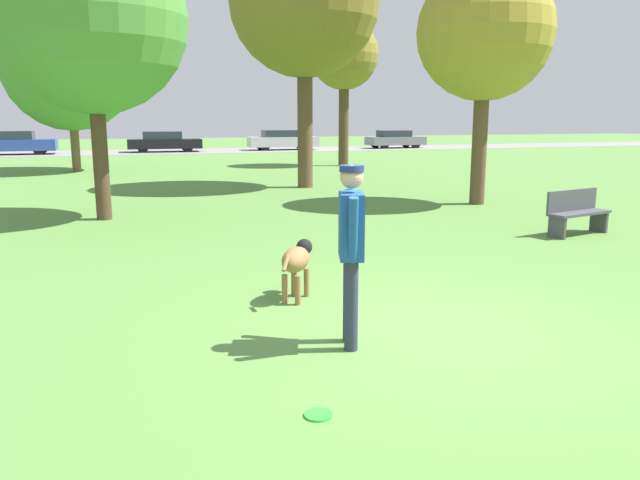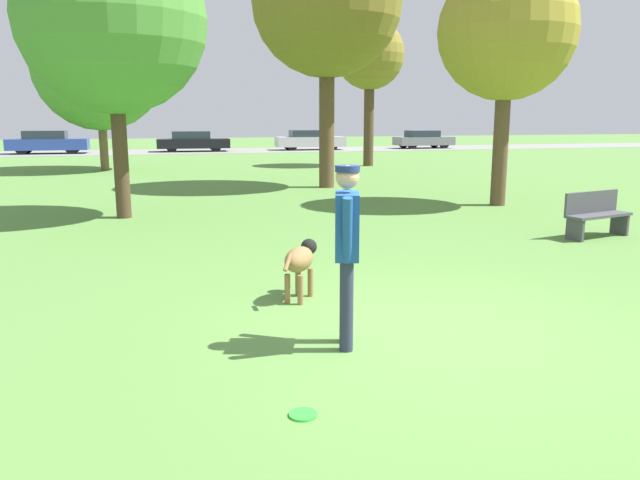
{
  "view_description": "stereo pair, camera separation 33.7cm",
  "coord_description": "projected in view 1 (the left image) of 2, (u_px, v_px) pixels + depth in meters",
  "views": [
    {
      "loc": [
        -3.0,
        -5.58,
        2.21
      ],
      "look_at": [
        -0.94,
        0.64,
        0.9
      ],
      "focal_mm": 35.0,
      "sensor_mm": 36.0,
      "label": 1
    },
    {
      "loc": [
        -2.68,
        -5.68,
        2.21
      ],
      "look_at": [
        -0.94,
        0.64,
        0.9
      ],
      "focal_mm": 35.0,
      "sensor_mm": 36.0,
      "label": 2
    }
  ],
  "objects": [
    {
      "name": "ground_plane",
      "position": [
        424.0,
        330.0,
        6.55
      ],
      "size": [
        120.0,
        120.0,
        0.0
      ],
      "primitive_type": "plane",
      "color": "#56843D"
    },
    {
      "name": "person",
      "position": [
        351.0,
        240.0,
        5.9
      ],
      "size": [
        0.34,
        0.7,
        1.76
      ],
      "rotation": [
        0.0,
        0.0,
        1.27
      ],
      "color": "#2D334C",
      "rests_on": "ground_plane"
    },
    {
      "name": "parked_car_black",
      "position": [
        164.0,
        142.0,
        38.82
      ],
      "size": [
        4.53,
        1.98,
        1.27
      ],
      "rotation": [
        0.0,
        0.0,
        -0.03
      ],
      "color": "black",
      "rests_on": "ground_plane"
    },
    {
      "name": "tree_near_left",
      "position": [
        91.0,
        17.0,
        12.74
      ],
      "size": [
        3.94,
        3.94,
        6.17
      ],
      "color": "#4C3826",
      "rests_on": "ground_plane"
    },
    {
      "name": "tree_far_left",
      "position": [
        69.0,
        64.0,
        24.43
      ],
      "size": [
        5.19,
        5.19,
        6.81
      ],
      "color": "brown",
      "rests_on": "ground_plane"
    },
    {
      "name": "tree_far_right",
      "position": [
        344.0,
        56.0,
        27.31
      ],
      "size": [
        3.04,
        3.04,
        6.37
      ],
      "color": "#4C3826",
      "rests_on": "ground_plane"
    },
    {
      "name": "tree_mid_center",
      "position": [
        304.0,
        1.0,
        18.58
      ],
      "size": [
        4.53,
        4.53,
        7.86
      ],
      "color": "brown",
      "rests_on": "ground_plane"
    },
    {
      "name": "frisbee",
      "position": [
        318.0,
        415.0,
        4.67
      ],
      "size": [
        0.22,
        0.22,
        0.02
      ],
      "color": "#33D838",
      "rests_on": "ground_plane"
    },
    {
      "name": "tree_near_right",
      "position": [
        485.0,
        33.0,
        15.11
      ],
      "size": [
        3.31,
        3.31,
        5.87
      ],
      "color": "brown",
      "rests_on": "ground_plane"
    },
    {
      "name": "parked_car_blue",
      "position": [
        14.0,
        143.0,
        36.08
      ],
      "size": [
        4.53,
        1.86,
        1.36
      ],
      "rotation": [
        0.0,
        0.0,
        -0.01
      ],
      "color": "#284293",
      "rests_on": "ground_plane"
    },
    {
      "name": "parked_car_silver",
      "position": [
        282.0,
        140.0,
        41.08
      ],
      "size": [
        4.58,
        1.92,
        1.3
      ],
      "rotation": [
        0.0,
        0.0,
        -0.04
      ],
      "color": "#B7B7BC",
      "rests_on": "ground_plane"
    },
    {
      "name": "park_bench",
      "position": [
        576.0,
        211.0,
        11.75
      ],
      "size": [
        1.46,
        0.72,
        0.84
      ],
      "rotation": [
        0.0,
        0.0,
        0.24
      ],
      "color": "#47474C",
      "rests_on": "ground_plane"
    },
    {
      "name": "parked_car_grey",
      "position": [
        395.0,
        139.0,
        43.54
      ],
      "size": [
        4.03,
        1.81,
        1.23
      ],
      "rotation": [
        0.0,
        0.0,
        0.02
      ],
      "color": "slate",
      "rests_on": "ground_plane"
    },
    {
      "name": "dog",
      "position": [
        297.0,
        261.0,
        7.57
      ],
      "size": [
        0.63,
        0.86,
        0.69
      ],
      "rotation": [
        0.0,
        0.0,
        0.98
      ],
      "color": "olive",
      "rests_on": "ground_plane"
    },
    {
      "name": "far_road_strip",
      "position": [
        162.0,
        152.0,
        39.1
      ],
      "size": [
        120.0,
        6.0,
        0.01
      ],
      "color": "gray",
      "rests_on": "ground_plane"
    }
  ]
}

